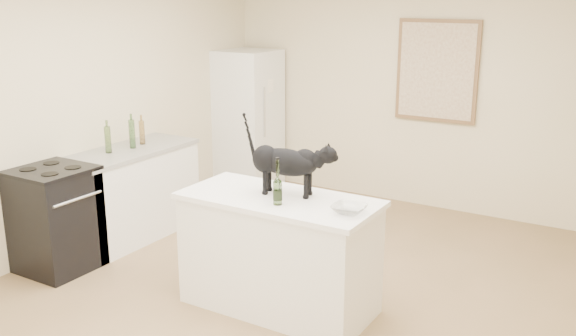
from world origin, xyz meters
The scene contains 16 objects.
floor centered at (0.00, 0.00, 0.00)m, with size 5.50×5.50×0.00m, color #94724E.
wall_back centered at (0.00, 2.75, 1.30)m, with size 4.50×4.50×0.00m, color beige.
wall_left centered at (-2.25, 0.00, 1.30)m, with size 5.50×5.50×0.00m, color beige.
island_base centered at (0.10, -0.20, 0.43)m, with size 1.44×0.67×0.86m, color white.
island_top centered at (0.10, -0.20, 0.88)m, with size 1.50×0.70×0.04m, color white.
left_cabinets centered at (-1.95, 0.30, 0.43)m, with size 0.60×1.40×0.86m, color white.
left_countertop centered at (-1.95, 0.30, 0.88)m, with size 0.62×1.44×0.04m, color gray.
stove centered at (-1.95, -0.60, 0.45)m, with size 0.60×0.60×0.90m, color black.
fridge centered at (-1.95, 2.35, 0.85)m, with size 0.68×0.68×1.70m, color white.
artwork_frame centered at (0.30, 2.72, 1.55)m, with size 0.90×0.03×1.10m, color brown.
artwork_canvas centered at (0.30, 2.70, 1.55)m, with size 0.82×0.00×1.02m, color beige.
black_cat centered at (0.11, -0.12, 1.13)m, with size 0.64×0.19×0.45m, color black, non-canonical shape.
wine_bottle centered at (0.18, -0.35, 1.05)m, with size 0.06×0.06×0.30m, color #395E25.
glass_bowl centered at (0.70, -0.25, 0.93)m, with size 0.24×0.24×0.06m, color white.
fridge_paper centered at (-1.60, 2.33, 1.29)m, with size 0.00×0.12×0.16m, color white.
counter_bottle_cluster centered at (-1.97, 0.33, 1.03)m, with size 0.12×0.49×0.28m.
Camera 1 is at (2.47, -3.99, 2.37)m, focal length 39.37 mm.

